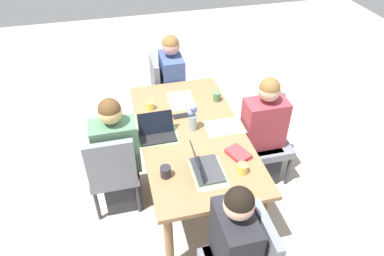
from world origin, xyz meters
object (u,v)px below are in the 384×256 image
chair_head_left_left_near (165,89)px  phone_black (181,116)px  person_far_left_mid (262,137)px  chair_near_right_near (113,169)px  dining_table (192,139)px  coffee_mug_centre_right (242,168)px  coffee_mug_near_left (217,97)px  coffee_mug_near_right (166,172)px  book_red_cover (238,154)px  chair_far_left_mid (264,134)px  person_head_left_left_near (172,88)px  flower_vase (193,116)px  coffee_mug_centre_left (150,106)px  person_near_right_near (118,161)px  laptop_near_right_near (157,132)px  person_head_right_left_far (233,255)px  laptop_head_right_left_far (205,167)px

chair_head_left_left_near → phone_black: 0.95m
chair_head_left_left_near → person_far_left_mid: size_ratio=0.75×
chair_head_left_left_near → chair_near_right_near: 1.44m
dining_table → coffee_mug_centre_right: size_ratio=20.97×
coffee_mug_near_left → coffee_mug_near_right: bearing=-37.1°
dining_table → coffee_mug_centre_right: 0.66m
coffee_mug_centre_right → book_red_cover: bearing=169.3°
chair_far_left_mid → chair_head_left_left_near: bearing=-143.4°
chair_head_left_left_near → coffee_mug_near_right: size_ratio=9.66×
person_head_left_left_near → flower_vase: (1.08, -0.02, 0.36)m
chair_near_right_near → coffee_mug_centre_left: bearing=139.8°
chair_near_right_near → person_near_right_near: size_ratio=0.75×
dining_table → phone_black: bearing=-169.8°
chair_head_left_left_near → laptop_near_right_near: laptop_near_right_near is taller
phone_black → coffee_mug_near_right: bearing=-113.7°
person_head_right_left_far → flower_vase: person_head_right_left_far is taller
chair_far_left_mid → book_red_cover: 0.73m
coffee_mug_centre_left → person_far_left_mid: bearing=66.3°
dining_table → person_head_right_left_far: bearing=0.4°
person_head_left_left_near → laptop_head_right_left_far: 1.66m
laptop_head_right_left_far → person_near_right_near: bearing=-128.2°
chair_near_right_near → book_red_cover: 1.14m
person_head_right_left_far → phone_black: bearing=-177.7°
chair_head_left_left_near → laptop_near_right_near: (1.16, -0.28, 0.28)m
laptop_head_right_left_far → coffee_mug_centre_right: laptop_head_right_left_far is taller
laptop_near_right_near → book_red_cover: (0.43, 0.62, -0.02)m
person_near_right_near → coffee_mug_near_left: (-0.44, 1.07, 0.26)m
person_head_left_left_near → person_far_left_mid: same height
laptop_near_right_near → phone_black: laptop_near_right_near is taller
person_head_left_left_near → chair_near_right_near: (1.18, -0.79, -0.03)m
person_head_right_left_far → laptop_head_right_left_far: bearing=-177.1°
laptop_near_right_near → coffee_mug_near_left: bearing=121.4°
coffee_mug_near_right → coffee_mug_centre_right: size_ratio=1.07×
person_near_right_near → book_red_cover: size_ratio=5.97×
person_near_right_near → phone_black: (-0.25, 0.65, 0.21)m
chair_head_left_left_near → coffee_mug_near_left: chair_head_left_left_near is taller
person_head_left_left_near → coffee_mug_near_left: size_ratio=13.36×
person_head_right_left_far → coffee_mug_centre_right: bearing=155.5°
coffee_mug_near_left → dining_table: bearing=-39.7°
person_far_left_mid → laptop_head_right_left_far: bearing=-54.9°
coffee_mug_near_left → chair_far_left_mid: bearing=47.8°
person_head_left_left_near → person_near_right_near: (1.11, -0.73, 0.00)m
coffee_mug_near_right → coffee_mug_centre_left: coffee_mug_near_right is taller
coffee_mug_centre_right → book_red_cover: size_ratio=0.43×
person_far_left_mid → person_head_right_left_far: (1.17, -0.71, 0.00)m
coffee_mug_centre_left → chair_near_right_near: bearing=-40.2°
person_far_left_mid → chair_far_left_mid: bearing=141.2°
dining_table → flower_vase: flower_vase is taller
coffee_mug_near_right → book_red_cover: size_ratio=0.47×
chair_far_left_mid → book_red_cover: chair_far_left_mid is taller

